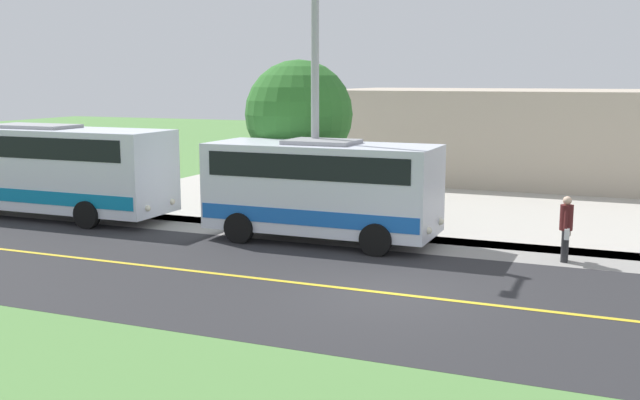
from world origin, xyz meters
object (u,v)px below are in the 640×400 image
object	(u,v)px
tree_curbside	(299,115)
commercial_building	(576,135)
pedestrian_with_bags	(566,227)
transit_bus_rear	(36,166)
street_light_pole	(313,85)
shuttle_bus_front	(322,186)

from	to	relation	value
tree_curbside	commercial_building	distance (m)	16.17
pedestrian_with_bags	commercial_building	bearing A→B (deg)	-176.85
pedestrian_with_bags	commercial_building	world-z (taller)	commercial_building
transit_bus_rear	street_light_pole	bearing A→B (deg)	91.83
shuttle_bus_front	tree_curbside	world-z (taller)	tree_curbside
transit_bus_rear	tree_curbside	distance (m)	9.37
transit_bus_rear	pedestrian_with_bags	size ratio (longest dim) A/B	5.87
shuttle_bus_front	street_light_pole	bearing A→B (deg)	-128.96
street_light_pole	pedestrian_with_bags	bearing A→B (deg)	87.89
pedestrian_with_bags	transit_bus_rear	bearing A→B (deg)	-89.80
street_light_pole	tree_curbside	world-z (taller)	street_light_pole
transit_bus_rear	commercial_building	xyz separation A→B (m)	(-16.85, 16.70, 0.36)
pedestrian_with_bags	street_light_pole	world-z (taller)	street_light_pole
pedestrian_with_bags	commercial_building	xyz separation A→B (m)	(-16.79, -0.92, 1.17)
pedestrian_with_bags	commercial_building	size ratio (longest dim) A/B	0.08
shuttle_bus_front	commercial_building	size ratio (longest dim) A/B	0.30
transit_bus_rear	street_light_pole	size ratio (longest dim) A/B	1.23
shuttle_bus_front	tree_curbside	bearing A→B (deg)	-144.84
street_light_pole	tree_curbside	size ratio (longest dim) A/B	1.55
transit_bus_rear	commercial_building	size ratio (longest dim) A/B	0.44
street_light_pole	tree_curbside	xyz separation A→B (m)	(-2.52, -1.60, -1.01)
shuttle_bus_front	pedestrian_with_bags	xyz separation A→B (m)	(-0.06, 6.88, -0.71)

